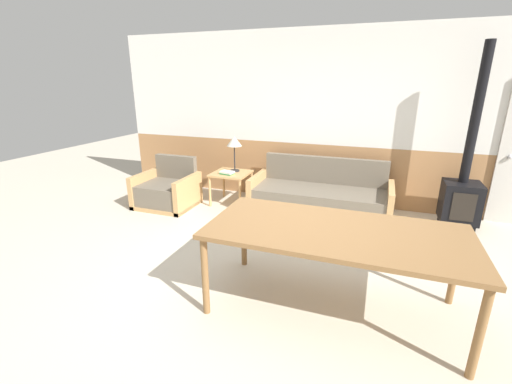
% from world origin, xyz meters
% --- Properties ---
extents(ground_plane, '(16.00, 16.00, 0.00)m').
position_xyz_m(ground_plane, '(0.00, 0.00, 0.00)').
color(ground_plane, beige).
extents(wall_back, '(7.20, 0.06, 2.70)m').
position_xyz_m(wall_back, '(0.00, 2.63, 1.35)').
color(wall_back, '#AD7A4C').
rests_on(wall_back, ground_plane).
extents(couch, '(2.06, 0.83, 0.81)m').
position_xyz_m(couch, '(0.08, 2.04, 0.24)').
color(couch, tan).
rests_on(couch, ground_plane).
extents(armchair, '(0.88, 0.76, 0.77)m').
position_xyz_m(armchair, '(-2.29, 1.53, 0.24)').
color(armchair, tan).
rests_on(armchair, ground_plane).
extents(side_table, '(0.58, 0.58, 0.52)m').
position_xyz_m(side_table, '(-1.36, 1.99, 0.44)').
color(side_table, tan).
rests_on(side_table, ground_plane).
extents(table_lamp, '(0.24, 0.24, 0.57)m').
position_xyz_m(table_lamp, '(-1.34, 2.09, 0.99)').
color(table_lamp, '#262628').
rests_on(table_lamp, side_table).
extents(book_stack, '(0.24, 0.19, 0.04)m').
position_xyz_m(book_stack, '(-1.38, 1.89, 0.54)').
color(book_stack, '#2D7F3D').
rests_on(book_stack, side_table).
extents(dining_table, '(2.14, 1.00, 0.76)m').
position_xyz_m(dining_table, '(0.58, -0.22, 0.70)').
color(dining_table, olive).
rests_on(dining_table, ground_plane).
extents(wood_stove, '(0.46, 0.46, 2.40)m').
position_xyz_m(wood_stove, '(1.95, 2.18, 0.58)').
color(wood_stove, black).
rests_on(wood_stove, ground_plane).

